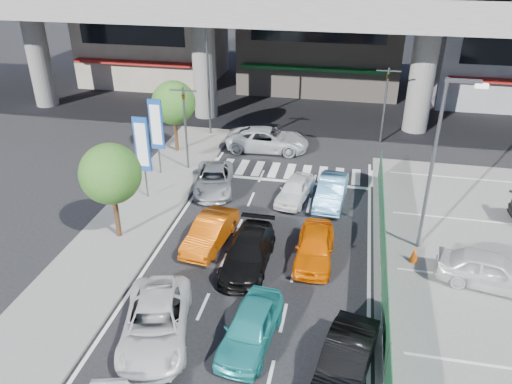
% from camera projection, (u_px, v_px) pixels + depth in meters
% --- Properties ---
extents(ground, '(120.00, 120.00, 0.00)m').
position_uv_depth(ground, '(243.00, 312.00, 19.35)').
color(ground, black).
rests_on(ground, ground).
extents(sidewalk_left, '(4.00, 30.00, 0.12)m').
position_uv_depth(sidewalk_left, '(120.00, 236.00, 24.03)').
color(sidewalk_left, slate).
rests_on(sidewalk_left, ground).
extents(fence_run, '(0.16, 22.00, 1.80)m').
position_uv_depth(fence_run, '(385.00, 295.00, 18.85)').
color(fence_run, '#1D5632').
rests_on(fence_run, ground).
extents(expressway, '(64.00, 14.00, 10.75)m').
position_uv_depth(expressway, '(312.00, 2.00, 34.34)').
color(expressway, '#61615C').
rests_on(expressway, ground).
extents(building_west, '(12.00, 10.90, 13.00)m').
position_uv_depth(building_west, '(152.00, 10.00, 46.88)').
color(building_west, gray).
rests_on(building_west, ground).
extents(building_center, '(14.00, 10.90, 15.00)m').
position_uv_depth(building_center, '(324.00, 2.00, 44.44)').
color(building_center, gray).
rests_on(building_center, ground).
extents(traffic_light_left, '(1.60, 1.24, 5.20)m').
position_uv_depth(traffic_light_left, '(184.00, 108.00, 29.02)').
color(traffic_light_left, '#595B60').
rests_on(traffic_light_left, ground).
extents(traffic_light_right, '(1.60, 1.24, 5.20)m').
position_uv_depth(traffic_light_right, '(387.00, 87.00, 33.01)').
color(traffic_light_right, '#595B60').
rests_on(traffic_light_right, ground).
extents(street_lamp_right, '(1.65, 0.22, 8.00)m').
position_uv_depth(street_lamp_right, '(438.00, 154.00, 21.05)').
color(street_lamp_right, '#595B60').
rests_on(street_lamp_right, ground).
extents(street_lamp_left, '(1.65, 0.22, 8.00)m').
position_uv_depth(street_lamp_left, '(210.00, 69.00, 33.85)').
color(street_lamp_left, '#595B60').
rests_on(street_lamp_left, ground).
extents(signboard_near, '(0.80, 0.14, 4.70)m').
position_uv_depth(signboard_near, '(142.00, 147.00, 26.13)').
color(signboard_near, '#595B60').
rests_on(signboard_near, ground).
extents(signboard_far, '(0.80, 0.14, 4.70)m').
position_uv_depth(signboard_far, '(156.00, 127.00, 28.80)').
color(signboard_far, '#595B60').
rests_on(signboard_far, ground).
extents(tree_near, '(2.80, 2.80, 4.80)m').
position_uv_depth(tree_near, '(110.00, 174.00, 22.48)').
color(tree_near, '#382314').
rests_on(tree_near, ground).
extents(tree_far, '(2.80, 2.80, 4.80)m').
position_uv_depth(tree_far, '(174.00, 103.00, 31.72)').
color(tree_far, '#382314').
rests_on(tree_far, ground).
extents(sedan_white_mid_left, '(3.49, 5.39, 1.38)m').
position_uv_depth(sedan_white_mid_left, '(156.00, 322.00, 17.85)').
color(sedan_white_mid_left, silver).
rests_on(sedan_white_mid_left, ground).
extents(taxi_teal_mid, '(2.06, 4.20, 1.38)m').
position_uv_depth(taxi_teal_mid, '(251.00, 327.00, 17.63)').
color(taxi_teal_mid, teal).
rests_on(taxi_teal_mid, ground).
extents(hatch_black_mid_right, '(2.25, 4.39, 1.38)m').
position_uv_depth(hatch_black_mid_right, '(345.00, 361.00, 16.24)').
color(hatch_black_mid_right, black).
rests_on(hatch_black_mid_right, ground).
extents(taxi_orange_left, '(1.91, 4.18, 1.33)m').
position_uv_depth(taxi_orange_left, '(210.00, 232.00, 23.25)').
color(taxi_orange_left, '#B94805').
rests_on(taxi_orange_left, ground).
extents(sedan_black_mid, '(1.90, 4.65, 1.35)m').
position_uv_depth(sedan_black_mid, '(248.00, 252.00, 21.75)').
color(sedan_black_mid, black).
rests_on(sedan_black_mid, ground).
extents(taxi_orange_right, '(1.67, 4.07, 1.38)m').
position_uv_depth(taxi_orange_right, '(315.00, 246.00, 22.13)').
color(taxi_orange_right, '#E56000').
rests_on(taxi_orange_right, ground).
extents(wagon_silver_front_left, '(2.95, 4.81, 1.24)m').
position_uv_depth(wagon_silver_front_left, '(214.00, 180.00, 28.19)').
color(wagon_silver_front_left, '#9B9DA3').
rests_on(wagon_silver_front_left, ground).
extents(sedan_white_front_mid, '(2.08, 3.80, 1.23)m').
position_uv_depth(sedan_white_front_mid, '(295.00, 190.00, 27.15)').
color(sedan_white_front_mid, white).
rests_on(sedan_white_front_mid, ground).
extents(kei_truck_front_right, '(1.71, 4.18, 1.35)m').
position_uv_depth(kei_truck_front_right, '(331.00, 191.00, 26.88)').
color(kei_truck_front_right, '#589BCD').
rests_on(kei_truck_front_right, ground).
extents(crossing_wagon_silver, '(5.55, 2.74, 1.51)m').
position_uv_depth(crossing_wagon_silver, '(268.00, 140.00, 33.24)').
color(crossing_wagon_silver, '#B7BCC0').
rests_on(crossing_wagon_silver, ground).
extents(parked_sedan_white, '(4.58, 2.55, 1.47)m').
position_uv_depth(parked_sedan_white, '(491.00, 270.00, 20.40)').
color(parked_sedan_white, silver).
rests_on(parked_sedan_white, parking_lot).
extents(traffic_cone, '(0.44, 0.44, 0.77)m').
position_uv_depth(traffic_cone, '(414.00, 254.00, 22.04)').
color(traffic_cone, '#CB4A0B').
rests_on(traffic_cone, parking_lot).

